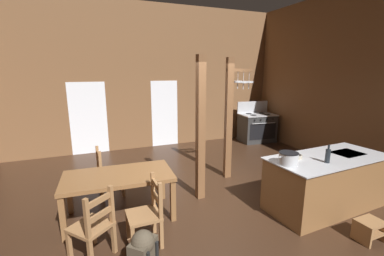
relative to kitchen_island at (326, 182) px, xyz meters
The scene contains 17 objects.
ground_plane 2.08m from the kitchen_island, 161.80° to the left, with size 8.96×9.15×0.10m, color #382316.
wall_back 5.50m from the kitchen_island, 111.45° to the left, with size 8.96×0.14×4.28m, color brown.
glazed_door_back_left 6.12m from the kitchen_island, 127.99° to the left, with size 1.00×0.01×2.05m, color white.
glazed_panel_back_right 5.07m from the kitchen_island, 107.43° to the left, with size 0.84×0.01×2.05m, color white.
kitchen_island is the anchor object (origin of this frame).
stove_range 4.36m from the kitchen_island, 69.88° to the left, with size 1.21×0.91×1.32m.
support_post_with_pot_rack 2.24m from the kitchen_island, 116.28° to the left, with size 0.62×0.25×2.63m.
support_post_center 2.37m from the kitchen_island, 148.90° to the left, with size 0.14×0.14×2.63m.
step_stool 0.99m from the kitchen_island, 101.45° to the right, with size 0.37×0.29×0.30m.
dining_table 3.53m from the kitchen_island, 163.19° to the left, with size 1.74×0.99×0.74m.
ladderback_chair_near_window 3.97m from the kitchen_island, 151.57° to the left, with size 0.47×0.47×0.95m.
ladderback_chair_by_post 3.10m from the kitchen_island, behind, with size 0.45×0.45×0.95m.
ladderback_chair_at_table_end 3.79m from the kitchen_island, behind, with size 0.62×0.62×0.95m.
backpack 3.31m from the kitchen_island, behind, with size 0.39×0.38×0.60m.
stockpot_on_counter 1.08m from the kitchen_island, behind, with size 0.37×0.30×0.19m.
mixing_bowl_on_counter 0.77m from the kitchen_island, 165.70° to the left, with size 0.17×0.17×0.06m.
bottle_tall_on_counter 0.68m from the kitchen_island, 144.86° to the right, with size 0.08×0.08×0.29m.
Camera 1 is at (-1.81, -3.63, 2.36)m, focal length 24.21 mm.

